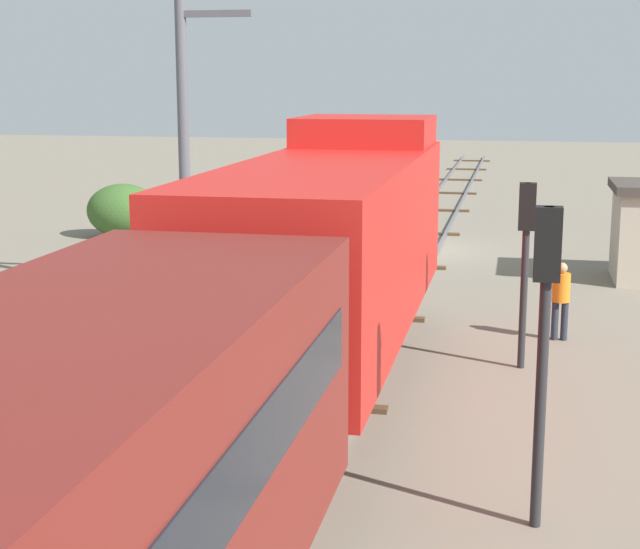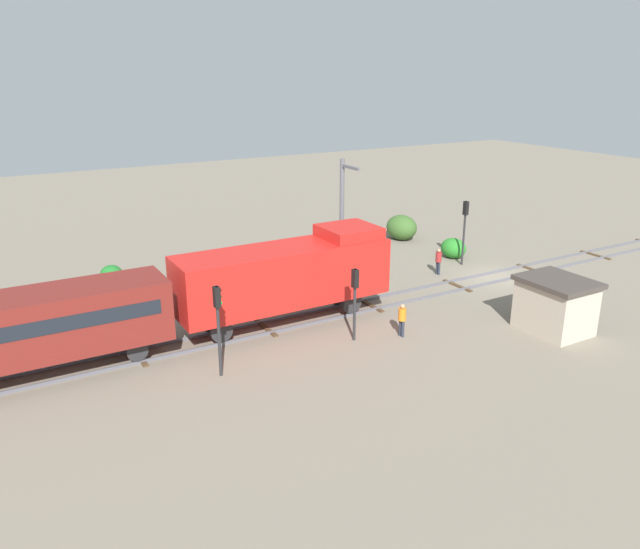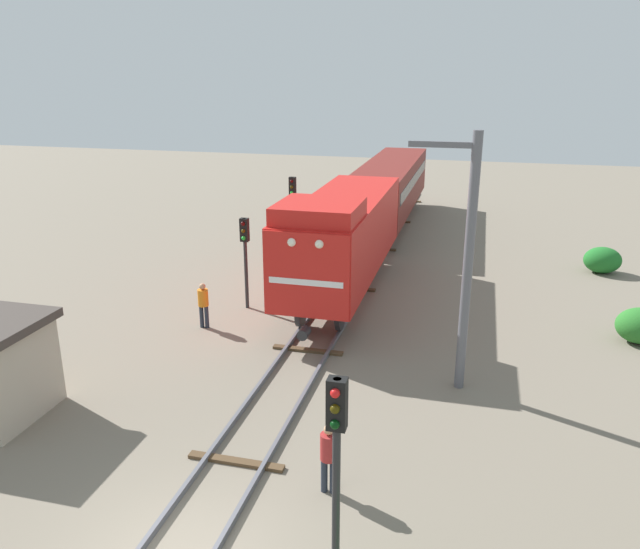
{
  "view_description": "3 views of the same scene",
  "coord_description": "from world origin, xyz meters",
  "px_view_note": "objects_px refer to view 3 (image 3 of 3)",
  "views": [
    {
      "loc": [
        -3.24,
        31.8,
        5.57
      ],
      "look_at": [
        1.06,
        10.76,
        1.24
      ],
      "focal_mm": 55.0,
      "sensor_mm": 36.0,
      "label": 1
    },
    {
      "loc": [
        -26.64,
        28.44,
        12.66
      ],
      "look_at": [
        1.29,
        12.16,
        1.89
      ],
      "focal_mm": 35.0,
      "sensor_mm": 36.0,
      "label": 2
    },
    {
      "loc": [
        5.14,
        -8.64,
        8.97
      ],
      "look_at": [
        0.33,
        10.0,
        2.63
      ],
      "focal_mm": 35.0,
      "sensor_mm": 36.0,
      "label": 3
    }
  ],
  "objects_px": {
    "traffic_signal_far": "(293,202)",
    "worker_by_signal": "(203,302)",
    "passenger_car_leading": "(391,184)",
    "traffic_signal_near": "(336,452)",
    "traffic_signal_mid": "(245,246)",
    "catenary_mast": "(466,258)",
    "locomotive": "(342,234)",
    "worker_near_track": "(329,453)"
  },
  "relations": [
    {
      "from": "traffic_signal_far",
      "to": "worker_by_signal",
      "type": "bearing_deg",
      "value": -93.71
    },
    {
      "from": "locomotive",
      "to": "catenary_mast",
      "type": "xyz_separation_m",
      "value": [
        4.93,
        -6.38,
        1.21
      ]
    },
    {
      "from": "worker_near_track",
      "to": "locomotive",
      "type": "bearing_deg",
      "value": -146.0
    },
    {
      "from": "traffic_signal_far",
      "to": "worker_by_signal",
      "type": "distance_m",
      "value": 9.46
    },
    {
      "from": "traffic_signal_near",
      "to": "worker_by_signal",
      "type": "relative_size",
      "value": 2.55
    },
    {
      "from": "traffic_signal_near",
      "to": "catenary_mast",
      "type": "bearing_deg",
      "value": 78.46
    },
    {
      "from": "traffic_signal_far",
      "to": "locomotive",
      "type": "bearing_deg",
      "value": -54.92
    },
    {
      "from": "traffic_signal_mid",
      "to": "traffic_signal_far",
      "type": "distance_m",
      "value": 7.0
    },
    {
      "from": "traffic_signal_far",
      "to": "worker_near_track",
      "type": "distance_m",
      "value": 18.31
    },
    {
      "from": "locomotive",
      "to": "worker_by_signal",
      "type": "relative_size",
      "value": 6.82
    },
    {
      "from": "traffic_signal_far",
      "to": "catenary_mast",
      "type": "bearing_deg",
      "value": -53.43
    },
    {
      "from": "traffic_signal_near",
      "to": "traffic_signal_mid",
      "type": "height_order",
      "value": "traffic_signal_near"
    },
    {
      "from": "locomotive",
      "to": "traffic_signal_near",
      "type": "relative_size",
      "value": 2.68
    },
    {
      "from": "locomotive",
      "to": "worker_by_signal",
      "type": "bearing_deg",
      "value": -135.48
    },
    {
      "from": "traffic_signal_near",
      "to": "worker_by_signal",
      "type": "distance_m",
      "value": 13.2
    },
    {
      "from": "catenary_mast",
      "to": "traffic_signal_near",
      "type": "bearing_deg",
      "value": -101.54
    },
    {
      "from": "traffic_signal_mid",
      "to": "catenary_mast",
      "type": "height_order",
      "value": "catenary_mast"
    },
    {
      "from": "traffic_signal_mid",
      "to": "worker_near_track",
      "type": "xyz_separation_m",
      "value": [
        5.8,
        -10.21,
        -1.54
      ]
    },
    {
      "from": "traffic_signal_near",
      "to": "catenary_mast",
      "type": "height_order",
      "value": "catenary_mast"
    },
    {
      "from": "traffic_signal_near",
      "to": "traffic_signal_far",
      "type": "xyz_separation_m",
      "value": [
        -6.8,
        20.0,
        -0.17
      ]
    },
    {
      "from": "passenger_car_leading",
      "to": "traffic_signal_near",
      "type": "distance_m",
      "value": 28.39
    },
    {
      "from": "locomotive",
      "to": "traffic_signal_mid",
      "type": "distance_m",
      "value": 3.89
    },
    {
      "from": "locomotive",
      "to": "traffic_signal_near",
      "type": "height_order",
      "value": "locomotive"
    },
    {
      "from": "traffic_signal_far",
      "to": "worker_near_track",
      "type": "bearing_deg",
      "value": -70.77
    },
    {
      "from": "traffic_signal_near",
      "to": "traffic_signal_far",
      "type": "distance_m",
      "value": 21.12
    },
    {
      "from": "worker_by_signal",
      "to": "worker_near_track",
      "type": "bearing_deg",
      "value": 124.24
    },
    {
      "from": "passenger_car_leading",
      "to": "traffic_signal_near",
      "type": "xyz_separation_m",
      "value": [
        3.2,
        -28.21,
        0.48
      ]
    },
    {
      "from": "locomotive",
      "to": "traffic_signal_near",
      "type": "distance_m",
      "value": 15.21
    },
    {
      "from": "passenger_car_leading",
      "to": "traffic_signal_near",
      "type": "height_order",
      "value": "traffic_signal_near"
    },
    {
      "from": "locomotive",
      "to": "worker_by_signal",
      "type": "xyz_separation_m",
      "value": [
        -4.2,
        -4.13,
        -1.78
      ]
    },
    {
      "from": "worker_by_signal",
      "to": "catenary_mast",
      "type": "bearing_deg",
      "value": 160.72
    },
    {
      "from": "worker_near_track",
      "to": "catenary_mast",
      "type": "height_order",
      "value": "catenary_mast"
    },
    {
      "from": "passenger_car_leading",
      "to": "worker_near_track",
      "type": "xyz_separation_m",
      "value": [
        2.4,
        -25.41,
        -1.53
      ]
    },
    {
      "from": "passenger_car_leading",
      "to": "worker_by_signal",
      "type": "bearing_deg",
      "value": -103.52
    },
    {
      "from": "traffic_signal_near",
      "to": "catenary_mast",
      "type": "relative_size",
      "value": 0.58
    },
    {
      "from": "passenger_car_leading",
      "to": "catenary_mast",
      "type": "xyz_separation_m",
      "value": [
        4.93,
        -19.71,
        1.46
      ]
    },
    {
      "from": "traffic_signal_far",
      "to": "catenary_mast",
      "type": "relative_size",
      "value": 0.54
    },
    {
      "from": "catenary_mast",
      "to": "worker_by_signal",
      "type": "bearing_deg",
      "value": 166.18
    },
    {
      "from": "traffic_signal_far",
      "to": "catenary_mast",
      "type": "distance_m",
      "value": 14.37
    },
    {
      "from": "locomotive",
      "to": "catenary_mast",
      "type": "bearing_deg",
      "value": -52.27
    },
    {
      "from": "passenger_car_leading",
      "to": "locomotive",
      "type": "bearing_deg",
      "value": -90.0
    },
    {
      "from": "passenger_car_leading",
      "to": "worker_by_signal",
      "type": "distance_m",
      "value": 18.03
    }
  ]
}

